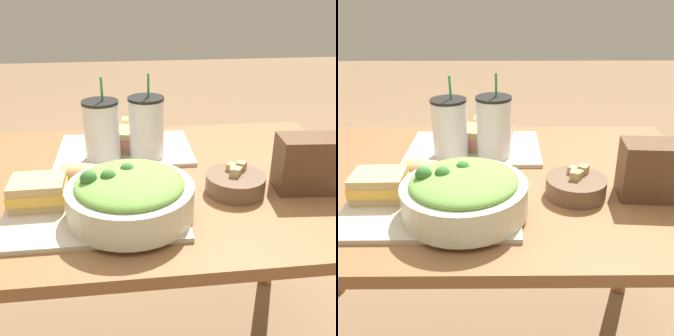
% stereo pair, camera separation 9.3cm
% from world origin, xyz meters
% --- Properties ---
extents(dining_table, '(1.34, 0.82, 0.73)m').
position_xyz_m(dining_table, '(0.00, 0.00, 0.63)').
color(dining_table, brown).
rests_on(dining_table, ground_plane).
extents(tray_near, '(0.41, 0.28, 0.01)m').
position_xyz_m(tray_near, '(-0.06, -0.18, 0.74)').
color(tray_near, '#BCB29E').
rests_on(tray_near, dining_table).
extents(tray_far, '(0.41, 0.28, 0.01)m').
position_xyz_m(tray_far, '(0.02, 0.19, 0.74)').
color(tray_far, '#BCB29E').
rests_on(tray_far, dining_table).
extents(salad_bowl, '(0.28, 0.28, 0.12)m').
position_xyz_m(salad_bowl, '(0.02, -0.21, 0.79)').
color(salad_bowl, beige).
rests_on(salad_bowl, tray_near).
extents(soup_bowl, '(0.15, 0.15, 0.07)m').
position_xyz_m(soup_bowl, '(0.29, -0.11, 0.76)').
color(soup_bowl, brown).
rests_on(soup_bowl, dining_table).
extents(sandwich_near, '(0.13, 0.10, 0.06)m').
position_xyz_m(sandwich_near, '(-0.19, -0.14, 0.78)').
color(sandwich_near, tan).
rests_on(sandwich_near, tray_near).
extents(baguette_near, '(0.17, 0.11, 0.06)m').
position_xyz_m(baguette_near, '(-0.06, -0.07, 0.78)').
color(baguette_near, tan).
rests_on(baguette_near, tray_near).
extents(sandwich_far, '(0.14, 0.13, 0.06)m').
position_xyz_m(sandwich_far, '(-0.00, 0.19, 0.78)').
color(sandwich_far, tan).
rests_on(sandwich_far, tray_far).
extents(baguette_far, '(0.14, 0.10, 0.06)m').
position_xyz_m(baguette_far, '(0.08, 0.29, 0.78)').
color(baguette_far, tan).
rests_on(baguette_far, tray_far).
extents(drink_cup_dark, '(0.10, 0.10, 0.24)m').
position_xyz_m(drink_cup_dark, '(-0.05, 0.12, 0.83)').
color(drink_cup_dark, silver).
rests_on(drink_cup_dark, tray_far).
extents(drink_cup_red, '(0.10, 0.10, 0.25)m').
position_xyz_m(drink_cup_red, '(0.08, 0.12, 0.83)').
color(drink_cup_red, silver).
rests_on(drink_cup_red, tray_far).
extents(chip_bag, '(0.16, 0.11, 0.14)m').
position_xyz_m(chip_bag, '(0.47, -0.12, 0.80)').
color(chip_bag, brown).
rests_on(chip_bag, dining_table).
extents(napkin_folded, '(0.19, 0.16, 0.00)m').
position_xyz_m(napkin_folded, '(-0.03, 0.01, 0.73)').
color(napkin_folded, white).
rests_on(napkin_folded, dining_table).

